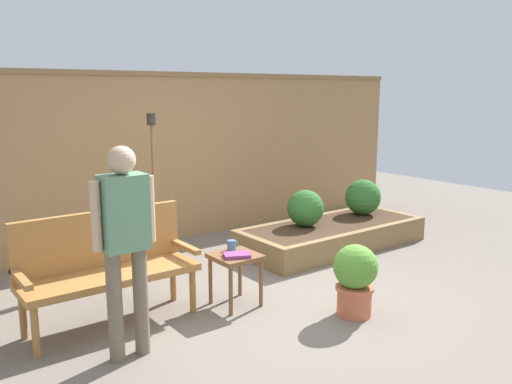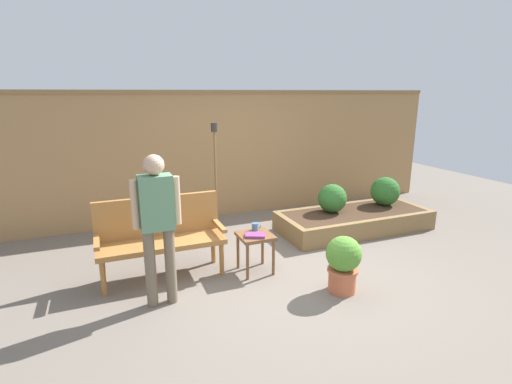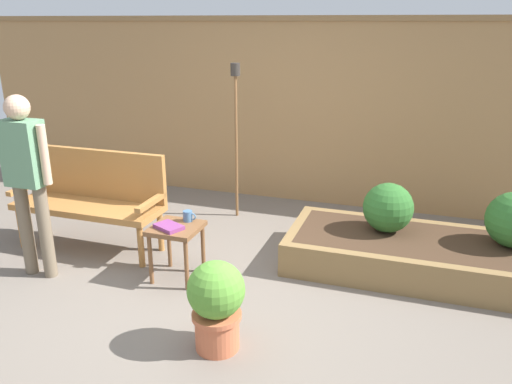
{
  "view_description": "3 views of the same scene",
  "coord_description": "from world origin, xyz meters",
  "px_view_note": "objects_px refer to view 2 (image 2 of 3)",
  "views": [
    {
      "loc": [
        -2.95,
        -3.47,
        1.93
      ],
      "look_at": [
        0.43,
        1.02,
        0.85
      ],
      "focal_mm": 37.19,
      "sensor_mm": 36.0,
      "label": 1
    },
    {
      "loc": [
        -1.97,
        -3.7,
        2.13
      ],
      "look_at": [
        -0.2,
        0.63,
        0.91
      ],
      "focal_mm": 26.96,
      "sensor_mm": 36.0,
      "label": 2
    },
    {
      "loc": [
        1.52,
        -3.2,
        2.11
      ],
      "look_at": [
        0.11,
        1.02,
        0.59
      ],
      "focal_mm": 35.48,
      "sensor_mm": 36.0,
      "label": 3
    }
  ],
  "objects_px": {
    "garden_bench": "(160,231)",
    "book_on_table": "(255,235)",
    "tiki_torch": "(215,158)",
    "shrub_near_bench": "(332,198)",
    "person_by_bench": "(157,218)",
    "potted_boxwood": "(343,262)",
    "side_table": "(255,241)",
    "shrub_far_corner": "(385,191)",
    "cup_on_table": "(255,227)"
  },
  "relations": [
    {
      "from": "side_table",
      "to": "person_by_bench",
      "type": "relative_size",
      "value": 0.31
    },
    {
      "from": "book_on_table",
      "to": "shrub_far_corner",
      "type": "height_order",
      "value": "shrub_far_corner"
    },
    {
      "from": "cup_on_table",
      "to": "person_by_bench",
      "type": "height_order",
      "value": "person_by_bench"
    },
    {
      "from": "side_table",
      "to": "person_by_bench",
      "type": "height_order",
      "value": "person_by_bench"
    },
    {
      "from": "garden_bench",
      "to": "book_on_table",
      "type": "relative_size",
      "value": 6.25
    },
    {
      "from": "shrub_near_bench",
      "to": "person_by_bench",
      "type": "bearing_deg",
      "value": -156.82
    },
    {
      "from": "side_table",
      "to": "tiki_torch",
      "type": "distance_m",
      "value": 1.71
    },
    {
      "from": "book_on_table",
      "to": "shrub_far_corner",
      "type": "distance_m",
      "value": 2.87
    },
    {
      "from": "book_on_table",
      "to": "person_by_bench",
      "type": "height_order",
      "value": "person_by_bench"
    },
    {
      "from": "cup_on_table",
      "to": "book_on_table",
      "type": "relative_size",
      "value": 0.51
    },
    {
      "from": "cup_on_table",
      "to": "tiki_torch",
      "type": "distance_m",
      "value": 1.54
    },
    {
      "from": "garden_bench",
      "to": "side_table",
      "type": "distance_m",
      "value": 1.13
    },
    {
      "from": "garden_bench",
      "to": "shrub_far_corner",
      "type": "relative_size",
      "value": 3.05
    },
    {
      "from": "garden_bench",
      "to": "book_on_table",
      "type": "distance_m",
      "value": 1.12
    },
    {
      "from": "side_table",
      "to": "tiki_torch",
      "type": "height_order",
      "value": "tiki_torch"
    },
    {
      "from": "cup_on_table",
      "to": "book_on_table",
      "type": "height_order",
      "value": "cup_on_table"
    },
    {
      "from": "side_table",
      "to": "cup_on_table",
      "type": "height_order",
      "value": "cup_on_table"
    },
    {
      "from": "side_table",
      "to": "cup_on_table",
      "type": "xyz_separation_m",
      "value": [
        0.05,
        0.13,
        0.13
      ]
    },
    {
      "from": "potted_boxwood",
      "to": "shrub_near_bench",
      "type": "xyz_separation_m",
      "value": [
        0.95,
        1.69,
        0.17
      ]
    },
    {
      "from": "cup_on_table",
      "to": "potted_boxwood",
      "type": "height_order",
      "value": "potted_boxwood"
    },
    {
      "from": "potted_boxwood",
      "to": "tiki_torch",
      "type": "height_order",
      "value": "tiki_torch"
    },
    {
      "from": "side_table",
      "to": "potted_boxwood",
      "type": "height_order",
      "value": "potted_boxwood"
    },
    {
      "from": "garden_bench",
      "to": "shrub_near_bench",
      "type": "height_order",
      "value": "garden_bench"
    },
    {
      "from": "side_table",
      "to": "shrub_far_corner",
      "type": "distance_m",
      "value": 2.83
    },
    {
      "from": "garden_bench",
      "to": "person_by_bench",
      "type": "xyz_separation_m",
      "value": [
        -0.11,
        -0.68,
        0.39
      ]
    },
    {
      "from": "garden_bench",
      "to": "person_by_bench",
      "type": "distance_m",
      "value": 0.79
    },
    {
      "from": "book_on_table",
      "to": "shrub_far_corner",
      "type": "relative_size",
      "value": 0.49
    },
    {
      "from": "book_on_table",
      "to": "tiki_torch",
      "type": "relative_size",
      "value": 0.14
    },
    {
      "from": "book_on_table",
      "to": "person_by_bench",
      "type": "relative_size",
      "value": 0.15
    },
    {
      "from": "side_table",
      "to": "potted_boxwood",
      "type": "bearing_deg",
      "value": -49.03
    },
    {
      "from": "garden_bench",
      "to": "potted_boxwood",
      "type": "relative_size",
      "value": 2.27
    },
    {
      "from": "shrub_near_bench",
      "to": "person_by_bench",
      "type": "height_order",
      "value": "person_by_bench"
    },
    {
      "from": "cup_on_table",
      "to": "tiki_torch",
      "type": "relative_size",
      "value": 0.07
    },
    {
      "from": "side_table",
      "to": "shrub_far_corner",
      "type": "height_order",
      "value": "shrub_far_corner"
    },
    {
      "from": "book_on_table",
      "to": "garden_bench",
      "type": "bearing_deg",
      "value": -177.37
    },
    {
      "from": "cup_on_table",
      "to": "side_table",
      "type": "bearing_deg",
      "value": -111.84
    },
    {
      "from": "shrub_near_bench",
      "to": "tiki_torch",
      "type": "height_order",
      "value": "tiki_torch"
    },
    {
      "from": "garden_bench",
      "to": "shrub_near_bench",
      "type": "distance_m",
      "value": 2.77
    },
    {
      "from": "garden_bench",
      "to": "book_on_table",
      "type": "bearing_deg",
      "value": -22.27
    },
    {
      "from": "shrub_far_corner",
      "to": "cup_on_table",
      "type": "bearing_deg",
      "value": -163.91
    },
    {
      "from": "shrub_far_corner",
      "to": "tiki_torch",
      "type": "distance_m",
      "value": 2.86
    },
    {
      "from": "shrub_near_bench",
      "to": "side_table",
      "type": "bearing_deg",
      "value": -151.75
    },
    {
      "from": "side_table",
      "to": "book_on_table",
      "type": "bearing_deg",
      "value": -113.62
    },
    {
      "from": "side_table",
      "to": "tiki_torch",
      "type": "xyz_separation_m",
      "value": [
        -0.03,
        1.53,
        0.76
      ]
    },
    {
      "from": "shrub_near_bench",
      "to": "tiki_torch",
      "type": "xyz_separation_m",
      "value": [
        -1.69,
        0.65,
        0.64
      ]
    },
    {
      "from": "book_on_table",
      "to": "side_table",
      "type": "bearing_deg",
      "value": 91.28
    },
    {
      "from": "person_by_bench",
      "to": "potted_boxwood",
      "type": "bearing_deg",
      "value": -14.58
    },
    {
      "from": "tiki_torch",
      "to": "person_by_bench",
      "type": "relative_size",
      "value": 1.08
    },
    {
      "from": "side_table",
      "to": "tiki_torch",
      "type": "relative_size",
      "value": 0.28
    },
    {
      "from": "shrub_near_bench",
      "to": "shrub_far_corner",
      "type": "height_order",
      "value": "shrub_far_corner"
    }
  ]
}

